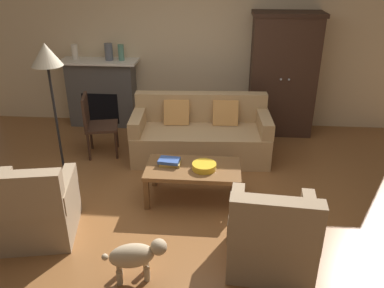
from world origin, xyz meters
name	(u,v)px	position (x,y,z in m)	size (l,w,h in m)	color
ground_plane	(179,201)	(0.00, 0.00, 0.00)	(9.60, 9.60, 0.00)	brown
back_wall	(195,41)	(0.00, 2.55, 1.40)	(7.20, 0.10, 2.80)	beige
fireplace	(102,92)	(-1.55, 2.30, 0.57)	(1.26, 0.48, 1.12)	#4C4947
armoire	(283,75)	(1.40, 2.22, 0.96)	(1.06, 0.57, 1.90)	#382319
couch	(201,135)	(0.18, 1.22, 0.32)	(1.96, 0.95, 0.86)	tan
coffee_table	(193,171)	(0.16, 0.08, 0.37)	(1.10, 0.60, 0.42)	brown
fruit_bowl	(204,166)	(0.29, 0.04, 0.46)	(0.28, 0.28, 0.07)	gold
book_stack	(170,162)	(-0.12, 0.12, 0.46)	(0.26, 0.20, 0.07)	gold
mantel_vase_cream	(75,52)	(-1.93, 2.28, 1.24)	(0.10, 0.10, 0.25)	beige
mantel_vase_slate	(109,52)	(-1.37, 2.28, 1.25)	(0.13, 0.13, 0.27)	#565B66
mantel_vase_jade	(121,52)	(-1.17, 2.28, 1.25)	(0.10, 0.10, 0.25)	slate
armchair_near_left	(34,210)	(-1.38, -0.76, 0.32)	(0.90, 0.90, 0.88)	#997F60
armchair_near_right	(271,237)	(0.96, -0.99, 0.32)	(0.83, 0.83, 0.88)	#997F60
side_chair_wooden	(95,122)	(-1.32, 1.14, 0.51)	(0.53, 0.53, 0.90)	#382319
floor_lamp	(47,64)	(-1.55, 0.42, 1.52)	(0.36, 0.36, 1.75)	black
dog	(136,256)	(-0.24, -1.26, 0.25)	(0.56, 0.30, 0.39)	tan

